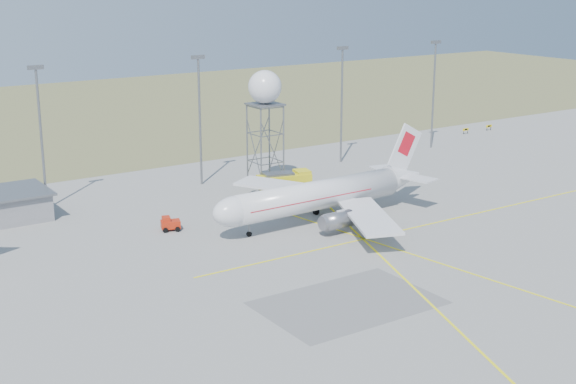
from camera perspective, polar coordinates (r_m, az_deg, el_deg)
grass_strip at (r=199.63m, az=-13.57°, el=5.47°), size 400.00×120.00×0.03m
mast_a at (r=117.49m, az=-17.20°, el=4.52°), size 2.20×0.50×20.50m
mast_b at (r=126.70m, az=-6.31°, el=5.86°), size 2.20×0.50×20.50m
mast_c at (r=141.63m, az=3.85°, el=6.91°), size 2.20×0.50×20.50m
mast_d at (r=155.90m, az=10.33°, el=7.47°), size 2.20×0.50×20.50m
taxi_sign_near at (r=172.78m, az=12.53°, el=4.34°), size 1.60×0.17×1.20m
taxi_sign_far at (r=177.84m, az=14.10°, el=4.55°), size 1.60×0.17×1.20m
airliner_main at (r=108.34m, az=2.33°, el=-0.24°), size 35.11×34.15×11.95m
radar_tower at (r=123.69m, az=-1.64°, el=4.92°), size 5.12×5.12×18.52m
fire_truck at (r=123.21m, az=-0.17°, el=0.69°), size 8.66×4.79×3.30m
baggage_tug at (r=106.36m, az=-8.38°, el=-2.34°), size 2.85×2.59×1.92m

